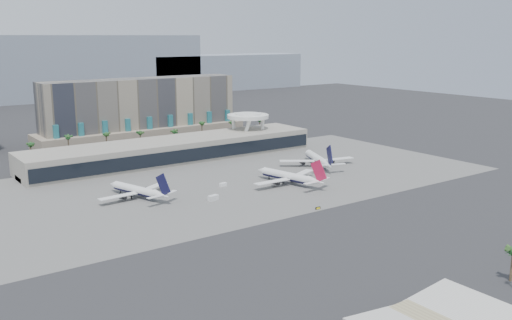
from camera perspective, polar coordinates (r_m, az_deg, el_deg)
ground at (r=238.24m, az=4.33°, el=-4.60°), size 900.00×900.00×0.00m
apron_pad at (r=280.97m, az=-2.89°, el=-1.95°), size 260.00×130.00×0.06m
mountain_ridge at (r=668.71m, az=-20.65°, el=8.16°), size 680.00×60.00×70.00m
hotel at (r=385.94m, az=-11.33°, el=4.27°), size 140.00×30.00×42.00m
terminal at (r=325.94m, az=-8.13°, el=1.10°), size 170.00×32.50×14.50m
saucer_structure at (r=357.25m, az=-0.81°, el=4.15°), size 26.00×26.00×21.89m
palm_row at (r=359.27m, az=-9.77°, el=2.73°), size 157.80×2.80×13.10m
airliner_left at (r=253.79m, az=-11.76°, el=-2.97°), size 36.55×37.86×13.45m
airliner_centre at (r=271.90m, az=3.29°, el=-1.65°), size 40.11×41.69×14.54m
airliner_right at (r=310.75m, az=6.21°, el=0.09°), size 39.68×40.89×15.01m
service_vehicle_a at (r=245.64m, az=-4.31°, el=-3.80°), size 5.00×3.08×2.28m
service_vehicle_b at (r=268.11m, az=-3.31°, el=-2.47°), size 3.46×2.25×1.68m
taxiway_sign at (r=234.03m, az=6.21°, el=-4.81°), size 2.38×0.59×1.07m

